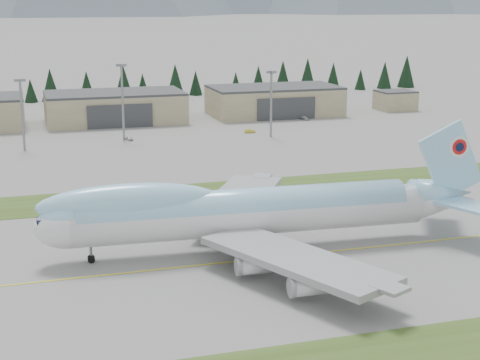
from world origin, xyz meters
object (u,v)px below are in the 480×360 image
object	(u,v)px
service_vehicle_a	(129,140)
service_vehicle_b	(250,133)
boeing_747_freighter	(247,211)
hangar_center	(115,107)
hangar_right	(274,100)
service_vehicle_c	(305,120)

from	to	relation	value
service_vehicle_a	service_vehicle_b	xyz separation A→B (m)	(39.81, 1.53, 0.00)
boeing_747_freighter	service_vehicle_a	size ratio (longest dim) A/B	21.57
service_vehicle_a	service_vehicle_b	world-z (taller)	service_vehicle_a
hangar_center	service_vehicle_b	size ratio (longest dim) A/B	12.94
hangar_center	hangar_right	bearing A→B (deg)	0.00
service_vehicle_b	service_vehicle_a	bearing A→B (deg)	104.91
hangar_right	service_vehicle_b	bearing A→B (deg)	-120.78
boeing_747_freighter	hangar_center	bearing A→B (deg)	94.77
service_vehicle_a	service_vehicle_c	distance (m)	70.22
service_vehicle_b	hangar_center	bearing A→B (deg)	61.28
hangar_center	service_vehicle_a	bearing A→B (deg)	-90.76
hangar_center	boeing_747_freighter	bearing A→B (deg)	-88.42
service_vehicle_a	boeing_747_freighter	bearing A→B (deg)	-101.00
boeing_747_freighter	hangar_right	size ratio (longest dim) A/B	1.70
hangar_right	service_vehicle_a	world-z (taller)	hangar_right
boeing_747_freighter	service_vehicle_b	bearing A→B (deg)	75.37
service_vehicle_a	service_vehicle_c	bearing A→B (deg)	4.32
hangar_right	service_vehicle_b	world-z (taller)	hangar_right
service_vehicle_a	service_vehicle_c	size ratio (longest dim) A/B	0.84
hangar_right	hangar_center	bearing A→B (deg)	180.00
boeing_747_freighter	hangar_center	xyz separation A→B (m)	(-3.98, 144.67, -1.71)
service_vehicle_a	service_vehicle_c	world-z (taller)	service_vehicle_c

